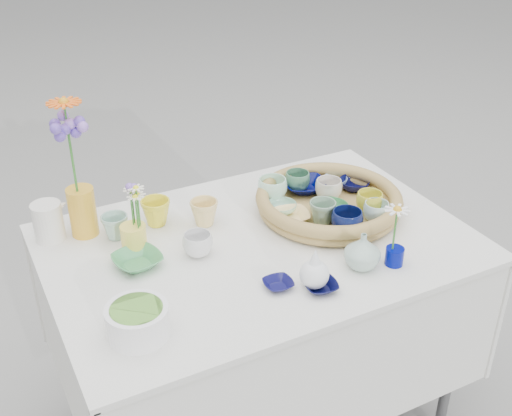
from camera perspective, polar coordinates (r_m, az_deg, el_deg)
name	(u,v)px	position (r m, az deg, el deg)	size (l,w,h in m)	color
wicker_tray	(329,202)	(2.09, 6.47, 0.52)	(0.47, 0.47, 0.08)	olive
tray_ceramic_0	(305,186)	(2.19, 4.36, 1.98)	(0.14, 0.14, 0.03)	#000544
tray_ceramic_1	(354,184)	(2.22, 8.71, 2.09)	(0.11, 0.11, 0.03)	black
tray_ceramic_2	(370,202)	(2.08, 10.06, 0.50)	(0.09, 0.09, 0.07)	gold
tray_ceramic_3	(329,211)	(2.04, 6.54, -0.25)	(0.12, 0.12, 0.04)	#39884B
tray_ceramic_4	(322,213)	(1.99, 5.92, -0.44)	(0.08, 0.08, 0.08)	gray
tray_ceramic_5	(282,208)	(2.05, 2.28, 0.02)	(0.10, 0.10, 0.03)	#8EC7AE
tray_ceramic_6	(272,189)	(2.11, 1.48, 1.69)	(0.10, 0.10, 0.08)	#B4EBD0
tray_ceramic_7	(329,190)	(2.13, 6.47, 1.64)	(0.09, 0.09, 0.07)	beige
tray_ceramic_8	(335,181)	(2.24, 7.05, 2.40)	(0.08, 0.08, 0.03)	#A6CEFA
tray_ceramic_9	(347,222)	(1.95, 8.08, -1.25)	(0.10, 0.10, 0.08)	#0A1241
tray_ceramic_10	(291,216)	(2.01, 3.16, -0.74)	(0.11, 0.11, 0.03)	#F9CF7D
tray_ceramic_11	(376,212)	(2.03, 10.63, -0.33)	(0.08, 0.08, 0.06)	#A9CDC8
tray_ceramic_12	(297,181)	(2.18, 3.70, 2.38)	(0.09, 0.09, 0.07)	#427656
loose_ceramic_0	(156,212)	(2.03, -8.89, -0.37)	(0.09, 0.09, 0.09)	yellow
loose_ceramic_1	(204,213)	(2.01, -4.62, -0.42)	(0.09, 0.09, 0.08)	#EDCD7B
loose_ceramic_2	(137,261)	(1.86, -10.49, -4.63)	(0.13, 0.13, 0.03)	#439757
loose_ceramic_3	(198,245)	(1.87, -5.20, -3.26)	(0.09, 0.09, 0.07)	silver
loose_ceramic_4	(278,284)	(1.75, 1.99, -6.79)	(0.08, 0.08, 0.02)	#0D0D42
loose_ceramic_5	(115,227)	(1.99, -12.41, -1.64)	(0.08, 0.08, 0.08)	#96C0AD
loose_ceramic_6	(321,286)	(1.75, 5.78, -6.92)	(0.09, 0.09, 0.02)	black
fluted_bowl	(138,321)	(1.60, -10.48, -9.88)	(0.16, 0.16, 0.08)	white
bud_vase_paleblue	(315,268)	(1.73, 5.23, -5.31)	(0.08, 0.08, 0.12)	white
bud_vase_seafoam	(363,251)	(1.83, 9.45, -3.78)	(0.10, 0.10, 0.11)	#9CBAAB
bud_vase_cobalt	(394,256)	(1.87, 12.20, -4.21)	(0.05, 0.05, 0.05)	#000871
single_daisy	(395,230)	(1.82, 12.24, -1.89)	(0.08, 0.08, 0.15)	white
tall_vase_yellow	(83,212)	(2.01, -15.16, -0.31)	(0.08, 0.08, 0.16)	gold
gerbera	(71,148)	(1.91, -16.14, 5.12)	(0.11, 0.11, 0.29)	orange
hydrangea	(72,160)	(1.92, -16.01, 4.10)	(0.08, 0.08, 0.28)	#6243B5
white_pitcher	(48,222)	(2.02, -17.99, -1.18)	(0.13, 0.09, 0.12)	silver
daisy_cup	(134,238)	(1.92, -10.80, -2.62)	(0.08, 0.08, 0.08)	#FFE253
daisy_posy	(134,203)	(1.86, -10.76, 0.40)	(0.08, 0.08, 0.15)	white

